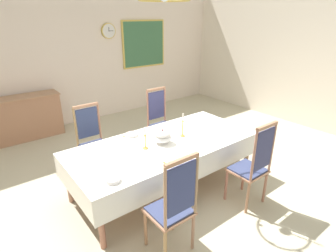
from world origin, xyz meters
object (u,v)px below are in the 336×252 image
at_px(candlestick_west, 145,140).
at_px(spoon_secondary, 165,163).
at_px(sideboard, 25,118).
at_px(dining_table, 165,146).
at_px(framed_painting, 144,44).
at_px(chair_north_a, 92,140).
at_px(chair_north_b, 160,120).
at_px(bowl_near_right, 174,160).
at_px(chair_south_a, 173,205).
at_px(bowl_far_left, 113,180).
at_px(spoon_primary, 124,137).
at_px(mounted_clock, 108,31).
at_px(chair_south_b, 253,165).
at_px(bowl_near_left, 132,134).
at_px(candlestick_east, 183,127).
at_px(soup_tureen, 162,136).

relative_size(candlestick_west, spoon_secondary, 1.77).
bearing_deg(sideboard, dining_table, 111.28).
height_order(spoon_secondary, framed_painting, framed_painting).
bearing_deg(chair_north_a, chair_north_b, -179.89).
bearing_deg(spoon_secondary, chair_north_a, 93.11).
bearing_deg(bowl_near_right, dining_table, 65.06).
height_order(chair_north_a, sideboard, chair_north_a).
distance_m(chair_south_a, bowl_far_left, 0.72).
height_order(bowl_near_right, spoon_primary, bowl_near_right).
height_order(spoon_primary, sideboard, sideboard).
distance_m(bowl_near_right, mounted_clock, 4.29).
bearing_deg(chair_south_b, candlestick_west, 134.27).
bearing_deg(bowl_far_left, framed_painting, 52.54).
distance_m(spoon_primary, spoon_secondary, 0.98).
bearing_deg(bowl_near_left, chair_south_a, -105.27).
bearing_deg(chair_south_a, sideboard, 97.72).
distance_m(chair_north_b, candlestick_east, 1.11).
distance_m(chair_south_a, candlestick_east, 1.45).
bearing_deg(framed_painting, sideboard, -175.39).
relative_size(spoon_primary, framed_painting, 0.14).
bearing_deg(bowl_near_right, sideboard, 105.19).
xyz_separation_m(chair_south_a, bowl_near_right, (0.43, 0.52, 0.15)).
xyz_separation_m(chair_south_a, bowl_near_left, (0.41, 1.50, 0.16)).
bearing_deg(framed_painting, bowl_far_left, -127.46).
height_order(chair_south_a, spoon_primary, chair_south_a).
height_order(soup_tureen, spoon_secondary, soup_tureen).
bearing_deg(spoon_primary, bowl_near_right, -76.49).
relative_size(bowl_far_left, framed_painting, 0.14).
distance_m(soup_tureen, framed_painting, 4.04).
height_order(chair_north_b, bowl_far_left, chair_north_b).
height_order(dining_table, mounted_clock, mounted_clock).
distance_m(dining_table, spoon_primary, 0.63).
bearing_deg(spoon_secondary, mounted_clock, 63.22).
height_order(chair_north_b, bowl_near_left, chair_north_b).
relative_size(bowl_near_right, framed_painting, 0.14).
height_order(chair_south_a, soup_tureen, chair_south_a).
relative_size(dining_table, spoon_primary, 15.28).
xyz_separation_m(chair_north_b, spoon_secondary, (-1.03, -1.50, 0.15)).
distance_m(chair_north_b, mounted_clock, 2.82).
bearing_deg(chair_south_b, sideboard, 114.41).
bearing_deg(framed_painting, chair_south_a, -120.12).
height_order(candlestick_east, bowl_far_left, candlestick_east).
height_order(dining_table, bowl_far_left, bowl_far_left).
bearing_deg(bowl_near_left, bowl_near_right, -88.77).
relative_size(chair_north_b, candlestick_west, 3.81).
distance_m(bowl_near_left, bowl_near_right, 0.98).
bearing_deg(sideboard, chair_south_b, 114.41).
bearing_deg(mounted_clock, bowl_far_left, -117.09).
bearing_deg(spoon_primary, bowl_near_left, -7.03).
xyz_separation_m(chair_north_b, bowl_far_left, (-1.71, -1.46, 0.16)).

